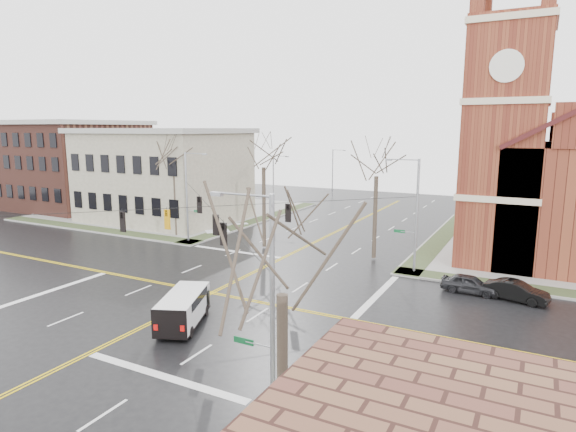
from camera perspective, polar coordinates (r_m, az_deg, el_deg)
The scene contains 19 objects.
ground at distance 34.82m, azimuth -9.03°, elevation -8.99°, with size 120.00×120.00×0.00m, color black.
sidewalks at distance 34.80m, azimuth -9.03°, elevation -8.87°, with size 80.00×80.00×0.17m.
road_markings at distance 34.82m, azimuth -9.03°, elevation -8.98°, with size 100.00×100.00×0.01m.
civic_building_a at distance 62.64m, azimuth -14.41°, elevation 4.54°, with size 18.00×14.00×11.00m, color gray.
civic_building_b at distance 78.63m, azimuth -24.37°, elevation 5.43°, with size 18.00×16.00×12.00m, color brown.
signal_pole_ne at distance 39.20m, azimuth 14.75°, elevation 0.44°, with size 2.75×0.22×9.00m.
signal_pole_nw at distance 49.37m, azimuth -11.76°, elevation 2.54°, with size 2.75×0.22×9.00m.
signal_pole_se at distance 18.20m, azimuth -2.36°, elevation -10.55°, with size 2.75×0.22×9.00m.
span_wires at distance 33.30m, azimuth -9.32°, elevation 1.13°, with size 23.02×23.02×0.03m.
traffic_signals at distance 32.91m, azimuth -9.98°, elevation -0.32°, with size 8.21×8.26×1.30m.
streetlight_north_a at distance 62.60m, azimuth -1.63°, elevation 3.91°, with size 2.30×0.20×8.00m.
streetlight_north_b at distance 80.54m, azimuth 5.40°, elevation 5.29°, with size 2.30×0.20×8.00m.
cargo_van at distance 29.49m, azimuth -12.20°, elevation -10.37°, with size 3.75×5.39×1.92m.
parked_car_a at distance 36.56m, azimuth 20.72°, elevation -7.53°, with size 1.54×3.83×1.31m, color black.
parked_car_b at distance 36.15m, azimuth 25.42°, elevation -8.04°, with size 1.43×4.09×1.35m, color black.
tree_nw_far at distance 52.28m, azimuth -13.35°, elevation 6.29°, with size 4.00×4.00×11.08m.
tree_nw_near at distance 45.68m, azimuth -2.91°, elevation 6.41°, with size 4.00×4.00×11.52m.
tree_ne at distance 42.22m, azimuth 10.45°, elevation 5.30°, with size 4.00×4.00×10.87m.
tree_se at distance 14.97m, azimuth -0.70°, elevation -7.82°, with size 4.00×4.00×9.32m.
Camera 1 is at (19.89, -26.19, 11.43)m, focal length 30.00 mm.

